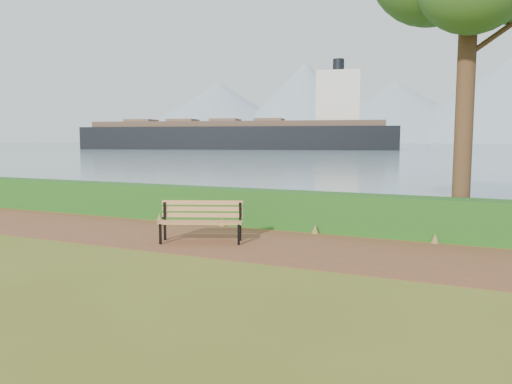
% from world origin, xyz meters
% --- Properties ---
extents(ground, '(140.00, 140.00, 0.00)m').
position_xyz_m(ground, '(0.00, 0.00, 0.00)').
color(ground, '#4F5A19').
rests_on(ground, ground).
extents(path, '(40.00, 3.40, 0.01)m').
position_xyz_m(path, '(0.00, 0.30, 0.01)').
color(path, brown).
rests_on(path, ground).
extents(hedge, '(32.00, 0.85, 1.00)m').
position_xyz_m(hedge, '(0.00, 2.60, 0.50)').
color(hedge, '#124012').
rests_on(hedge, ground).
extents(water, '(700.00, 510.00, 0.00)m').
position_xyz_m(water, '(0.00, 260.00, 0.01)').
color(water, slate).
rests_on(water, ground).
extents(mountains, '(585.00, 190.00, 70.00)m').
position_xyz_m(mountains, '(-9.17, 406.05, 27.70)').
color(mountains, gray).
rests_on(mountains, ground).
extents(bench, '(1.99, 1.24, 0.97)m').
position_xyz_m(bench, '(-0.52, -0.04, 0.56)').
color(bench, black).
rests_on(bench, ground).
extents(cargo_ship, '(77.41, 30.66, 23.32)m').
position_xyz_m(cargo_ship, '(-47.65, 100.72, 3.48)').
color(cargo_ship, black).
rests_on(cargo_ship, ground).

